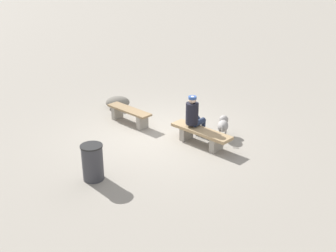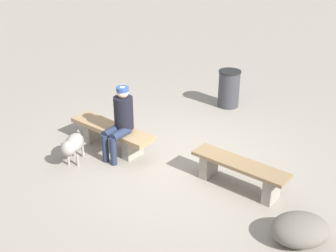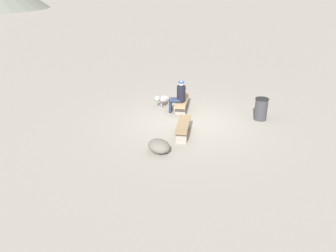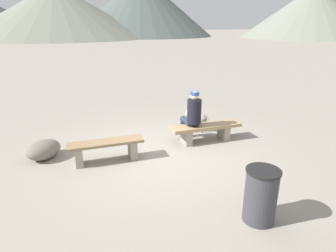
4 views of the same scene
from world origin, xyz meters
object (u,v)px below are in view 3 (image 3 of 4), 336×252
Objects in this scene: boulder at (159,146)px; bench_left at (183,128)px; bench_right at (182,102)px; dog at (163,99)px; seated_person at (179,95)px; trash_bin at (261,109)px.

bench_left is at bearing -32.01° from boulder.
boulder is (-3.60, 0.69, -0.10)m from bench_right.
bench_left is at bearing 81.27° from dog.
bench_right is at bearing -10.77° from boulder.
seated_person reaches higher than dog.
seated_person reaches higher than boulder.
bench_right is at bearing 139.57° from dog.
boulder is at bearing 154.57° from bench_left.
trash_bin is (-1.13, -3.66, 0.05)m from dog.
trash_bin is (1.51, -2.84, 0.11)m from bench_left.
trash_bin is at bearing 136.92° from dog.
seated_person is at bearing 165.57° from bench_right.
seated_person is 3.08m from trash_bin.
trash_bin is at bearing -99.21° from seated_person.
trash_bin reaches higher than bench_left.
bench_right is at bearing 7.54° from bench_left.
seated_person is 3.38m from boulder.
seated_person reaches higher than trash_bin.
dog is (0.51, 0.66, -0.35)m from seated_person.
dog reaches higher than bench_right.
bench_right is 2.32× the size of boulder.
bench_right is (2.44, 0.04, -0.00)m from bench_left.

